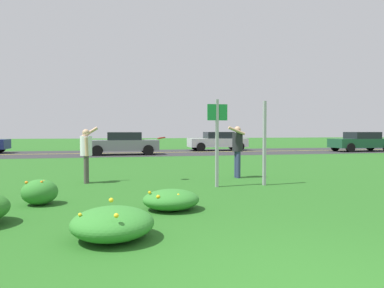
{
  "coord_description": "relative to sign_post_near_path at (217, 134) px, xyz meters",
  "views": [
    {
      "loc": [
        -1.81,
        -2.76,
        1.54
      ],
      "look_at": [
        0.67,
        8.37,
        1.12
      ],
      "focal_mm": 33.29,
      "sensor_mm": 36.0,
      "label": 1
    }
  ],
  "objects": [
    {
      "name": "car_silver_center_left",
      "position": [
        5.23,
        17.38,
        -0.72
      ],
      "size": [
        4.5,
        2.0,
        1.45
      ],
      "color": "#B7BABF",
      "rests_on": "ground"
    },
    {
      "name": "sign_post_near_path",
      "position": [
        0.0,
        0.0,
        0.0
      ],
      "size": [
        0.56,
        0.1,
        2.39
      ],
      "color": "#93969B",
      "rests_on": "ground"
    },
    {
      "name": "highway_strip",
      "position": [
        -0.97,
        15.64,
        -1.45
      ],
      "size": [
        120.0,
        7.7,
        0.01
      ],
      "primitive_type": "cube",
      "color": "#2D2D30",
      "rests_on": "ground"
    },
    {
      "name": "frisbee_red",
      "position": [
        -1.32,
        1.57,
        -0.14
      ],
      "size": [
        0.26,
        0.26,
        0.09
      ],
      "color": "red"
    },
    {
      "name": "car_dark_green_leftmost",
      "position": [
        15.42,
        13.91,
        -0.72
      ],
      "size": [
        4.5,
        2.0,
        1.45
      ],
      "color": "#194C2D",
      "rests_on": "ground"
    },
    {
      "name": "daylily_clump_front_center",
      "position": [
        -4.28,
        -1.44,
        -1.19
      ],
      "size": [
        0.73,
        0.71,
        0.53
      ],
      "color": "#337F2D",
      "rests_on": "ground"
    },
    {
      "name": "ground_plane",
      "position": [
        -0.97,
        4.55,
        -1.46
      ],
      "size": [
        120.0,
        120.0,
        0.0
      ],
      "primitive_type": "plane",
      "color": "#26601E"
    },
    {
      "name": "car_gray_center_right",
      "position": [
        -2.13,
        13.91,
        -0.72
      ],
      "size": [
        4.5,
        2.0,
        1.45
      ],
      "color": "slate",
      "rests_on": "ground"
    },
    {
      "name": "daylily_clump_near_camera",
      "position": [
        -1.68,
        -2.52,
        -1.26
      ],
      "size": [
        1.1,
        0.98,
        0.4
      ],
      "color": "#337F2D",
      "rests_on": "ground"
    },
    {
      "name": "person_catcher_dark_shirt",
      "position": [
        1.19,
        1.68,
        -0.44
      ],
      "size": [
        0.57,
        0.5,
        1.69
      ],
      "color": "#232328",
      "rests_on": "ground"
    },
    {
      "name": "daylily_clump_front_left",
      "position": [
        -2.79,
        -4.19,
        -1.23
      ],
      "size": [
        1.18,
        1.21,
        0.49
      ],
      "color": "#337F2D",
      "rests_on": "ground"
    },
    {
      "name": "highway_center_stripe",
      "position": [
        -0.97,
        15.64,
        -1.45
      ],
      "size": [
        120.0,
        0.16,
        0.0
      ],
      "primitive_type": "cube",
      "color": "yellow",
      "rests_on": "ground"
    },
    {
      "name": "sign_post_by_roadside",
      "position": [
        1.39,
        0.01,
        -0.27
      ],
      "size": [
        0.07,
        0.1,
        2.38
      ],
      "color": "#93969B",
      "rests_on": "ground"
    },
    {
      "name": "person_thrower_white_shirt",
      "position": [
        -3.54,
        1.54,
        -0.5
      ],
      "size": [
        0.51,
        0.49,
        1.67
      ],
      "color": "silver",
      "rests_on": "ground"
    }
  ]
}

